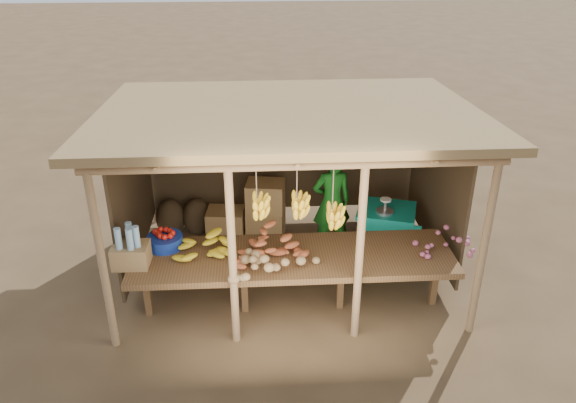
{
  "coord_description": "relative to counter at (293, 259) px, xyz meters",
  "views": [
    {
      "loc": [
        -0.41,
        -6.72,
        4.41
      ],
      "look_at": [
        0.0,
        0.0,
        1.05
      ],
      "focal_mm": 35.0,
      "sensor_mm": 36.0,
      "label": 1
    }
  ],
  "objects": [
    {
      "name": "bottle_box",
      "position": [
        -1.9,
        -0.1,
        0.26
      ],
      "size": [
        0.42,
        0.34,
        0.53
      ],
      "color": "olive",
      "rests_on": "counter"
    },
    {
      "name": "ground",
      "position": [
        -0.0,
        0.95,
        -0.74
      ],
      "size": [
        60.0,
        60.0,
        0.0
      ],
      "primitive_type": "plane",
      "color": "brown",
      "rests_on": "ground"
    },
    {
      "name": "banana_pile",
      "position": [
        -1.01,
        0.07,
        0.24
      ],
      "size": [
        0.72,
        0.48,
        0.35
      ],
      "primitive_type": null,
      "rotation": [
        0.0,
        0.0,
        0.12
      ],
      "color": "yellow",
      "rests_on": "counter"
    },
    {
      "name": "sweet_potato_heap",
      "position": [
        -0.22,
        -0.01,
        0.24
      ],
      "size": [
        1.0,
        0.8,
        0.35
      ],
      "primitive_type": null,
      "rotation": [
        0.0,
        0.0,
        0.38
      ],
      "color": "#B6572E",
      "rests_on": "counter"
    },
    {
      "name": "onion_heap",
      "position": [
        1.9,
        -0.02,
        0.24
      ],
      "size": [
        0.81,
        0.61,
        0.35
      ],
      "primitive_type": null,
      "rotation": [
        0.0,
        0.0,
        0.26
      ],
      "color": "#AF556D",
      "rests_on": "counter"
    },
    {
      "name": "tomato_basin",
      "position": [
        -1.57,
        0.29,
        0.16
      ],
      "size": [
        0.44,
        0.44,
        0.23
      ],
      "rotation": [
        0.0,
        0.0,
        0.34
      ],
      "color": "navy",
      "rests_on": "counter"
    },
    {
      "name": "stall_structure",
      "position": [
        -0.0,
        1.03,
        1.19
      ],
      "size": [
        4.7,
        3.5,
        2.43
      ],
      "color": "#A27B53",
      "rests_on": "ground"
    },
    {
      "name": "burlap_sacks",
      "position": [
        -1.58,
        2.15,
        -0.47
      ],
      "size": [
        0.88,
        0.46,
        0.62
      ],
      "color": "#42321F",
      "rests_on": "ground"
    },
    {
      "name": "carton_stack",
      "position": [
        -0.49,
        1.86,
        -0.34
      ],
      "size": [
        1.23,
        0.52,
        0.9
      ],
      "color": "olive",
      "rests_on": "ground"
    },
    {
      "name": "counter",
      "position": [
        0.0,
        0.0,
        0.0
      ],
      "size": [
        3.9,
        1.05,
        0.8
      ],
      "color": "brown",
      "rests_on": "ground"
    },
    {
      "name": "potato_heap",
      "position": [
        -0.22,
        -0.31,
        0.24
      ],
      "size": [
        1.06,
        0.72,
        0.37
      ],
      "primitive_type": null,
      "rotation": [
        0.0,
        0.0,
        0.14
      ],
      "color": "olive",
      "rests_on": "counter"
    },
    {
      "name": "tarp_crate",
      "position": [
        1.43,
        1.24,
        -0.34
      ],
      "size": [
        0.98,
        0.91,
        0.97
      ],
      "color": "brown",
      "rests_on": "ground"
    },
    {
      "name": "vendor",
      "position": [
        0.66,
        1.42,
        0.04
      ],
      "size": [
        0.62,
        0.45,
        1.56
      ],
      "primitive_type": "imported",
      "rotation": [
        0.0,
        0.0,
        3.29
      ],
      "color": "#17681A",
      "rests_on": "ground"
    }
  ]
}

